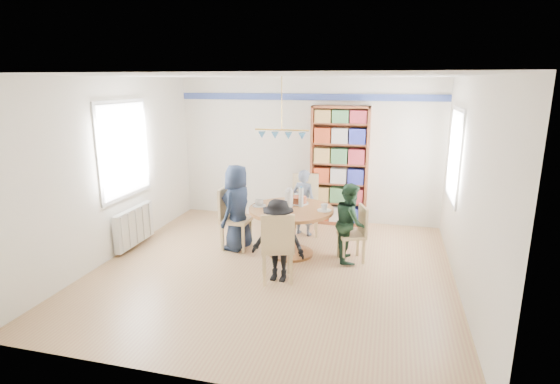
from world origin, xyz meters
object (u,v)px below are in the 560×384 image
(bookshelf, at_px, (339,167))
(person_far, at_px, (304,202))
(chair_right, at_px, (356,231))
(radiator, at_px, (134,226))
(person_left, at_px, (237,208))
(person_right, at_px, (350,222))
(chair_far, at_px, (305,201))
(chair_near, at_px, (277,244))
(chair_left, at_px, (231,215))
(dining_table, at_px, (291,220))
(person_near, at_px, (278,241))

(bookshelf, bearing_deg, person_far, -123.18)
(chair_right, bearing_deg, radiator, -174.62)
(bookshelf, bearing_deg, person_left, -129.57)
(radiator, height_order, bookshelf, bookshelf)
(radiator, bearing_deg, person_right, 5.26)
(radiator, relative_size, chair_far, 0.96)
(person_left, xyz_separation_m, person_far, (0.90, 0.92, -0.10))
(chair_near, distance_m, person_left, 1.40)
(chair_left, bearing_deg, chair_far, 45.41)
(chair_left, relative_size, chair_right, 1.18)
(person_right, bearing_deg, chair_near, 129.04)
(person_left, bearing_deg, person_far, 145.81)
(dining_table, height_order, person_right, person_right)
(chair_left, distance_m, person_near, 1.43)
(chair_left, height_order, chair_far, chair_far)
(chair_near, distance_m, person_right, 1.32)
(chair_right, height_order, person_left, person_left)
(dining_table, height_order, chair_left, chair_left)
(chair_near, height_order, person_right, person_right)
(chair_far, distance_m, person_left, 1.38)
(radiator, distance_m, person_right, 3.46)
(chair_near, height_order, person_near, person_near)
(radiator, height_order, chair_left, chair_left)
(chair_far, bearing_deg, person_far, -91.89)
(bookshelf, bearing_deg, dining_table, -106.72)
(dining_table, bearing_deg, person_far, 89.35)
(chair_right, relative_size, chair_far, 0.81)
(dining_table, relative_size, chair_left, 1.30)
(chair_near, relative_size, person_right, 0.83)
(chair_right, relative_size, person_left, 0.61)
(dining_table, xyz_separation_m, person_far, (0.01, 0.95, 0.03))
(radiator, distance_m, chair_right, 3.55)
(bookshelf, bearing_deg, person_near, -100.20)
(chair_right, bearing_deg, chair_near, -132.94)
(radiator, height_order, person_left, person_left)
(chair_left, xyz_separation_m, person_left, (0.11, -0.02, 0.14))
(chair_near, distance_m, person_near, 0.07)
(person_left, relative_size, person_near, 1.21)
(chair_near, bearing_deg, person_left, 131.96)
(person_far, bearing_deg, person_right, 150.79)
(chair_right, distance_m, chair_near, 1.40)
(dining_table, xyz_separation_m, bookshelf, (0.52, 1.73, 0.53))
(dining_table, bearing_deg, chair_left, 177.22)
(dining_table, distance_m, person_right, 0.90)
(person_right, xyz_separation_m, bookshelf, (-0.39, 1.72, 0.49))
(chair_near, height_order, bookshelf, bookshelf)
(radiator, xyz_separation_m, person_right, (3.44, 0.32, 0.24))
(radiator, height_order, dining_table, dining_table)
(chair_right, height_order, person_near, person_near)
(chair_left, distance_m, person_right, 1.90)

